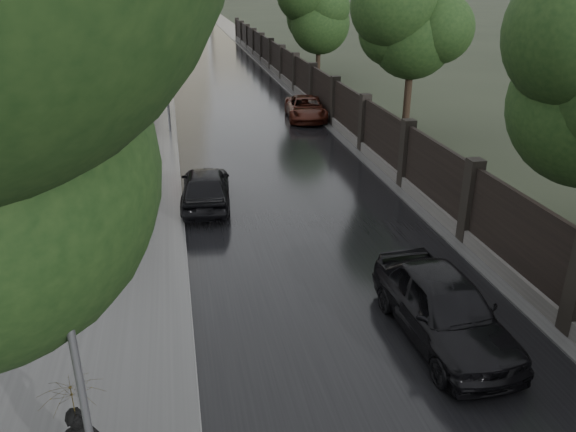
# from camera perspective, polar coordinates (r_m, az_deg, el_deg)

# --- Properties ---
(road) EXTENTS (8.00, 420.00, 0.02)m
(road) POSITION_cam_1_polar(r_m,az_deg,el_deg) (194.58, -11.08, 20.69)
(road) COLOR black
(road) RESTS_ON ground
(sidewalk_left) EXTENTS (4.00, 420.00, 0.16)m
(sidewalk_left) POSITION_cam_1_polar(r_m,az_deg,el_deg) (194.54, -12.96, 20.56)
(sidewalk_left) COLOR #2D2D2D
(sidewalk_left) RESTS_ON ground
(verge_right) EXTENTS (3.00, 420.00, 0.08)m
(verge_right) POSITION_cam_1_polar(r_m,az_deg,el_deg) (194.77, -9.35, 20.81)
(verge_right) COLOR #2D2D2D
(verge_right) RESTS_ON ground
(fence_right) EXTENTS (0.45, 75.72, 2.70)m
(fence_right) POSITION_cam_1_polar(r_m,az_deg,el_deg) (38.00, 1.78, 13.19)
(fence_right) COLOR #383533
(fence_right) RESTS_ON ground
(tree_left_far) EXTENTS (4.25, 4.25, 7.39)m
(tree_left_far) POSITION_cam_1_polar(r_m,az_deg,el_deg) (34.70, -19.10, 18.09)
(tree_left_far) COLOR black
(tree_left_far) RESTS_ON ground
(tree_right_b) EXTENTS (4.08, 4.08, 7.01)m
(tree_right_b) POSITION_cam_1_polar(r_m,az_deg,el_deg) (28.92, 12.54, 17.36)
(tree_right_b) COLOR black
(tree_right_b) RESTS_ON ground
(tree_right_c) EXTENTS (4.08, 4.08, 7.01)m
(tree_right_c) POSITION_cam_1_polar(r_m,az_deg,el_deg) (45.93, 3.17, 19.88)
(tree_right_c) COLOR black
(tree_right_c) RESTS_ON ground
(lamp_post) EXTENTS (0.25, 0.12, 5.11)m
(lamp_post) POSITION_cam_1_polar(r_m,az_deg,el_deg) (7.87, -19.90, -18.11)
(lamp_post) COLOR #59595E
(lamp_post) RESTS_ON ground
(traffic_light) EXTENTS (0.16, 0.32, 4.00)m
(traffic_light) POSITION_cam_1_polar(r_m,az_deg,el_deg) (29.86, -12.22, 12.60)
(traffic_light) COLOR #59595E
(traffic_light) RESTS_ON ground
(hatchback_left) EXTENTS (2.07, 4.39, 1.45)m
(hatchback_left) POSITION_cam_1_polar(r_m,az_deg,el_deg) (20.31, -8.38, 3.00)
(hatchback_left) COLOR black
(hatchback_left) RESTS_ON ground
(car_right_near) EXTENTS (2.08, 4.77, 1.60)m
(car_right_near) POSITION_cam_1_polar(r_m,az_deg,el_deg) (13.28, 15.56, -8.94)
(car_right_near) COLOR black
(car_right_near) RESTS_ON ground
(car_right_far) EXTENTS (2.60, 4.79, 1.27)m
(car_right_far) POSITION_cam_1_polar(r_m,az_deg,el_deg) (32.78, 1.82, 10.89)
(car_right_far) COLOR black
(car_right_far) RESTS_ON ground
(pedestrian_umbrella) EXTENTS (1.23, 1.24, 2.59)m
(pedestrian_umbrella) POSITION_cam_1_polar(r_m,az_deg,el_deg) (9.20, -20.87, -17.79)
(pedestrian_umbrella) COLOR black
(pedestrian_umbrella) RESTS_ON sidewalk_left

